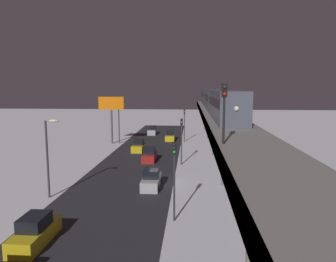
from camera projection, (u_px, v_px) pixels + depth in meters
ground_plane at (161, 184)px, 34.61m from camera, size 240.00×240.00×0.00m
avenue_asphalt at (124, 183)px, 34.91m from camera, size 11.00×107.96×0.01m
elevated_railway at (228, 132)px, 33.27m from camera, size 5.00×107.96×6.85m
subway_train at (214, 99)px, 55.32m from camera, size 2.94×55.47×3.40m
rail_signal at (224, 103)px, 20.51m from camera, size 0.36×0.41×4.00m
sedan_silver at (151, 180)px, 33.46m from camera, size 1.91×4.45×1.97m
sedan_silver_2 at (152, 131)px, 71.60m from camera, size 1.80×4.04×1.97m
sedan_yellow at (139, 146)px, 52.84m from camera, size 1.80×4.70×1.97m
sedan_yellow_2 at (35, 232)px, 21.38m from camera, size 1.80×4.68×1.97m
sedan_red at (150, 155)px, 45.57m from camera, size 1.80×4.24×1.97m
sedan_yellow_3 at (170, 136)px, 63.62m from camera, size 1.80×4.39×1.97m
traffic_light_near at (174, 170)px, 24.50m from camera, size 0.32×0.44×6.40m
traffic_light_mid at (182, 135)px, 42.87m from camera, size 0.32×0.44×6.40m
traffic_light_far at (184, 121)px, 61.25m from camera, size 0.32×0.44×6.40m
commercial_billboard at (111, 108)px, 58.90m from camera, size 4.80×0.36×8.90m
street_lamp_near at (49, 149)px, 29.75m from camera, size 1.35×0.44×7.65m
street_lamp_far at (120, 118)px, 59.38m from camera, size 1.35×0.44×7.65m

